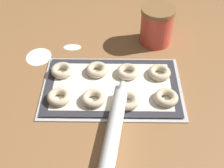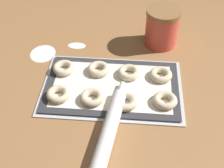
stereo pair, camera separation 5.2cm
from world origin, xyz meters
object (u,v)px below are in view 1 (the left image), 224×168
(bagel_back_mid_right, at_px, (128,72))
(flour_canister, at_px, (157,25))
(bagel_back_far_left, at_px, (62,70))
(rolling_pin, at_px, (112,139))
(bagel_back_mid_left, at_px, (97,70))
(baking_tray, at_px, (112,88))
(bagel_front_far_left, at_px, (59,97))
(bagel_front_mid_right, at_px, (127,101))
(bagel_back_far_right, at_px, (159,72))
(bagel_front_far_right, at_px, (166,98))
(bagel_front_mid_left, at_px, (93,98))

(bagel_back_mid_right, relative_size, flour_canister, 0.52)
(bagel_back_far_left, relative_size, rolling_pin, 0.17)
(bagel_back_mid_left, bearing_deg, bagel_back_far_left, -177.89)
(flour_canister, bearing_deg, bagel_back_far_left, -149.04)
(baking_tray, relative_size, bagel_back_mid_right, 6.04)
(bagel_front_far_left, xyz_separation_m, bagel_front_mid_right, (0.22, -0.01, 0.00))
(bagel_back_mid_left, height_order, rolling_pin, rolling_pin)
(flour_canister, bearing_deg, bagel_front_far_left, -135.26)
(flour_canister, distance_m, rolling_pin, 0.52)
(bagel_back_far_left, xyz_separation_m, bagel_back_far_right, (0.34, -0.01, 0.00))
(bagel_front_far_right, bearing_deg, bagel_front_mid_right, -173.33)
(bagel_front_mid_right, relative_size, flour_canister, 0.52)
(bagel_front_mid_right, bearing_deg, flour_canister, 70.96)
(bagel_front_far_left, bearing_deg, bagel_back_mid_left, 48.85)
(baking_tray, bearing_deg, rolling_pin, -89.35)
(bagel_back_mid_left, relative_size, rolling_pin, 0.17)
(baking_tray, bearing_deg, bagel_front_far_left, -160.01)
(bagel_back_mid_right, bearing_deg, flour_canister, 61.38)
(bagel_back_far_right, bearing_deg, bagel_back_far_left, 178.88)
(bagel_front_mid_right, height_order, bagel_back_far_right, same)
(baking_tray, distance_m, rolling_pin, 0.22)
(bagel_back_far_left, bearing_deg, bagel_front_far_right, -19.88)
(bagel_front_mid_right, bearing_deg, bagel_front_far_right, 6.67)
(bagel_front_far_right, xyz_separation_m, bagel_back_far_left, (-0.35, 0.13, 0.00))
(bagel_front_far_left, distance_m, bagel_back_mid_left, 0.17)
(bagel_front_far_right, distance_m, bagel_back_far_left, 0.37)
(bagel_front_far_left, height_order, bagel_front_far_right, same)
(baking_tray, xyz_separation_m, rolling_pin, (0.00, -0.22, 0.02))
(bagel_back_mid_left, xyz_separation_m, bagel_back_far_right, (0.22, -0.01, 0.00))
(bagel_front_mid_right, xyz_separation_m, rolling_pin, (-0.05, -0.15, -0.00))
(bagel_back_mid_right, bearing_deg, baking_tray, -130.91)
(bagel_back_far_left, bearing_deg, bagel_front_far_left, -86.73)
(bagel_front_far_left, xyz_separation_m, bagel_front_far_right, (0.34, 0.00, 0.00))
(baking_tray, height_order, flour_canister, flour_canister)
(bagel_front_far_right, xyz_separation_m, bagel_back_mid_right, (-0.12, 0.12, 0.00))
(bagel_front_mid_right, distance_m, bagel_back_far_right, 0.18)
(bagel_back_mid_right, bearing_deg, bagel_back_far_left, 178.93)
(bagel_front_mid_right, distance_m, flour_canister, 0.37)
(bagel_back_far_left, bearing_deg, bagel_back_mid_right, -1.07)
(bagel_front_far_right, height_order, rolling_pin, rolling_pin)
(bagel_back_far_left, xyz_separation_m, bagel_back_mid_right, (0.23, -0.00, 0.00))
(bagel_front_far_right, distance_m, bagel_back_mid_right, 0.17)
(bagel_front_mid_left, height_order, flour_canister, flour_canister)
(bagel_back_far_right, height_order, flour_canister, flour_canister)
(bagel_front_far_left, relative_size, bagel_back_mid_right, 1.00)
(bagel_back_mid_right, bearing_deg, bagel_back_far_right, -1.22)
(bagel_front_mid_right, xyz_separation_m, bagel_back_mid_left, (-0.10, 0.14, 0.00))
(bagel_front_far_right, xyz_separation_m, bagel_back_mid_left, (-0.23, 0.13, 0.00))
(bagel_front_far_left, height_order, bagel_back_mid_right, same)
(bagel_front_far_right, height_order, bagel_back_mid_left, same)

